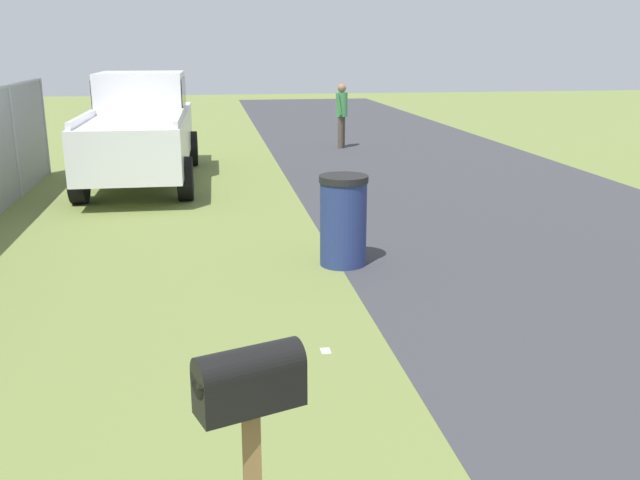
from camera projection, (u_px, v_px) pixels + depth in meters
mailbox at (250, 395)px, 3.35m from camera, size 0.36×0.56×1.24m
pickup_truck at (141, 125)px, 13.71m from camera, size 5.62×2.10×2.09m
trash_bin at (343, 220)px, 8.46m from camera, size 0.59×0.59×1.11m
pedestrian at (342, 111)px, 18.06m from camera, size 0.43×0.38×1.66m
litter_wrapper_by_mailbox at (326, 351)px, 6.17m from camera, size 0.12×0.09×0.01m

